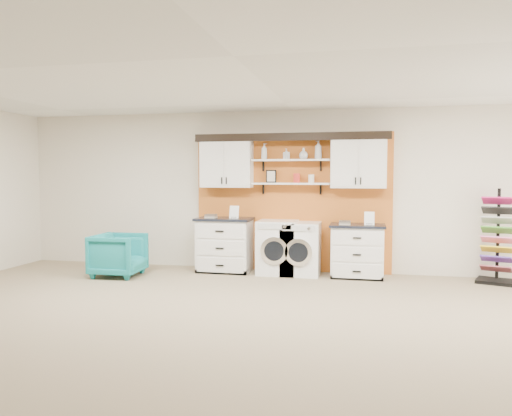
% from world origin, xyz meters
% --- Properties ---
extents(floor, '(10.00, 10.00, 0.00)m').
position_xyz_m(floor, '(0.00, 0.00, 0.00)').
color(floor, gray).
rests_on(floor, ground).
extents(ceiling, '(10.00, 10.00, 0.00)m').
position_xyz_m(ceiling, '(0.00, 0.00, 2.80)').
color(ceiling, white).
rests_on(ceiling, wall_back).
extents(wall_back, '(10.00, 0.00, 10.00)m').
position_xyz_m(wall_back, '(0.00, 4.00, 1.40)').
color(wall_back, beige).
rests_on(wall_back, floor).
extents(accent_panel, '(3.40, 0.07, 2.40)m').
position_xyz_m(accent_panel, '(0.00, 3.96, 1.20)').
color(accent_panel, '#BE6120').
rests_on(accent_panel, wall_back).
extents(upper_cabinet_left, '(0.90, 0.35, 0.84)m').
position_xyz_m(upper_cabinet_left, '(-1.13, 3.79, 1.88)').
color(upper_cabinet_left, white).
rests_on(upper_cabinet_left, wall_back).
extents(upper_cabinet_right, '(0.90, 0.35, 0.84)m').
position_xyz_m(upper_cabinet_right, '(1.13, 3.79, 1.88)').
color(upper_cabinet_right, white).
rests_on(upper_cabinet_right, wall_back).
extents(shelf_lower, '(1.32, 0.28, 0.03)m').
position_xyz_m(shelf_lower, '(0.00, 3.80, 1.53)').
color(shelf_lower, white).
rests_on(shelf_lower, wall_back).
extents(shelf_upper, '(1.32, 0.28, 0.03)m').
position_xyz_m(shelf_upper, '(0.00, 3.80, 1.93)').
color(shelf_upper, white).
rests_on(shelf_upper, wall_back).
extents(crown_molding, '(3.30, 0.41, 0.13)m').
position_xyz_m(crown_molding, '(0.00, 3.81, 2.33)').
color(crown_molding, black).
rests_on(crown_molding, wall_back).
extents(picture_frame, '(0.18, 0.02, 0.22)m').
position_xyz_m(picture_frame, '(-0.35, 3.85, 1.66)').
color(picture_frame, black).
rests_on(picture_frame, shelf_lower).
extents(canister_red, '(0.11, 0.11, 0.16)m').
position_xyz_m(canister_red, '(0.10, 3.80, 1.62)').
color(canister_red, red).
rests_on(canister_red, shelf_lower).
extents(canister_cream, '(0.10, 0.10, 0.14)m').
position_xyz_m(canister_cream, '(0.35, 3.80, 1.61)').
color(canister_cream, silver).
rests_on(canister_cream, shelf_lower).
extents(base_cabinet_left, '(0.96, 0.66, 0.94)m').
position_xyz_m(base_cabinet_left, '(-1.13, 3.64, 0.47)').
color(base_cabinet_left, white).
rests_on(base_cabinet_left, floor).
extents(base_cabinet_right, '(0.89, 0.66, 0.87)m').
position_xyz_m(base_cabinet_right, '(1.13, 3.64, 0.44)').
color(base_cabinet_right, white).
rests_on(base_cabinet_right, floor).
extents(washer, '(0.65, 0.71, 0.91)m').
position_xyz_m(washer, '(-0.20, 3.64, 0.45)').
color(washer, white).
rests_on(washer, floor).
extents(dryer, '(0.63, 0.71, 0.88)m').
position_xyz_m(dryer, '(0.20, 3.64, 0.44)').
color(dryer, white).
rests_on(dryer, floor).
extents(sample_rack, '(0.65, 0.60, 1.47)m').
position_xyz_m(sample_rack, '(3.25, 3.64, 0.49)').
color(sample_rack, black).
rests_on(sample_rack, floor).
extents(armchair, '(0.81, 0.79, 0.71)m').
position_xyz_m(armchair, '(-2.74, 2.86, 0.36)').
color(armchair, '#127E83').
rests_on(armchair, floor).
extents(soap_bottle_a, '(0.14, 0.14, 0.27)m').
position_xyz_m(soap_bottle_a, '(-0.46, 3.80, 2.08)').
color(soap_bottle_a, silver).
rests_on(soap_bottle_a, shelf_upper).
extents(soap_bottle_b, '(0.12, 0.12, 0.18)m').
position_xyz_m(soap_bottle_b, '(-0.08, 3.80, 2.04)').
color(soap_bottle_b, silver).
rests_on(soap_bottle_b, shelf_upper).
extents(soap_bottle_c, '(0.21, 0.21, 0.19)m').
position_xyz_m(soap_bottle_c, '(0.21, 3.80, 2.04)').
color(soap_bottle_c, silver).
rests_on(soap_bottle_c, shelf_upper).
extents(soap_bottle_d, '(0.17, 0.17, 0.31)m').
position_xyz_m(soap_bottle_d, '(0.46, 3.80, 2.10)').
color(soap_bottle_d, silver).
rests_on(soap_bottle_d, shelf_upper).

